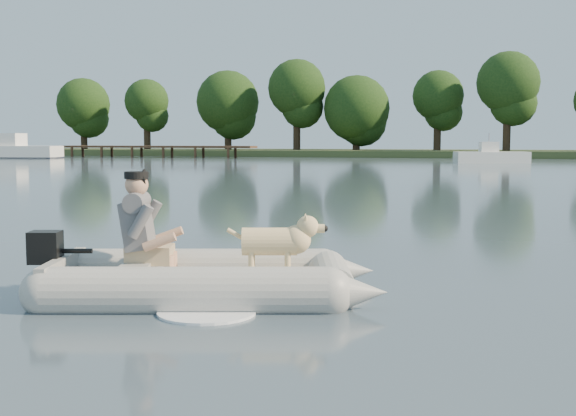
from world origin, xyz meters
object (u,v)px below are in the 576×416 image
(dinghy, at_px, (207,240))
(man, at_px, (139,222))
(cabin_cruiser, at_px, (14,146))
(dog, at_px, (270,246))
(motorboat, at_px, (492,149))
(dock, at_px, (157,152))

(dinghy, height_order, man, man)
(man, xyz_separation_m, cabin_cruiser, (-35.43, 45.84, 0.29))
(dog, bearing_deg, dinghy, -175.43)
(dinghy, height_order, cabin_cruiser, cabin_cruiser)
(dinghy, distance_m, cabin_cruiser, 58.25)
(cabin_cruiser, height_order, motorboat, cabin_cruiser)
(dinghy, height_order, dog, dinghy)
(dock, xyz_separation_m, dinghy, (25.68, -51.56, 0.07))
(dinghy, bearing_deg, cabin_cruiser, 112.44)
(dock, distance_m, man, 57.43)
(dinghy, distance_m, motorboat, 43.93)
(dog, bearing_deg, motorboat, 71.27)
(dock, height_order, man, man)
(dock, distance_m, cabin_cruiser, 11.98)
(man, xyz_separation_m, dog, (1.29, 0.37, -0.26))
(dinghy, relative_size, dog, 5.15)
(man, bearing_deg, dog, 0.00)
(dog, distance_m, cabin_cruiser, 58.45)
(man, height_order, motorboat, motorboat)
(dock, bearing_deg, man, -64.19)
(man, bearing_deg, dinghy, -4.24)
(man, height_order, cabin_cruiser, cabin_cruiser)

